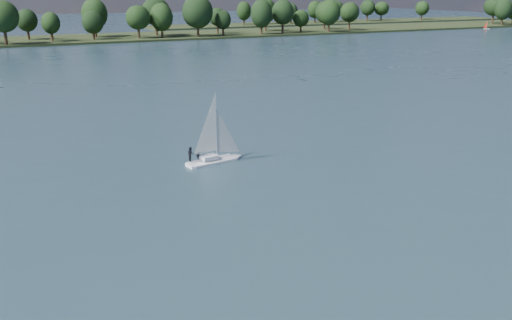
{
  "coord_description": "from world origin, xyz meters",
  "views": [
    {
      "loc": [
        -26.44,
        -7.42,
        17.95
      ],
      "look_at": [
        -3.45,
        38.53,
        2.5
      ],
      "focal_mm": 40.0,
      "sensor_mm": 36.0,
      "label": 1
    }
  ],
  "objects": [
    {
      "name": "dinghy_orange",
      "position": [
        192.17,
        188.18,
        0.99
      ],
      "size": [
        2.81,
        2.1,
        4.2
      ],
      "rotation": [
        0.0,
        0.0,
        -0.47
      ],
      "color": "white",
      "rests_on": "ground"
    },
    {
      "name": "treeline",
      "position": [
        -7.88,
        207.98,
        8.02
      ],
      "size": [
        563.11,
        74.3,
        17.74
      ],
      "color": "black",
      "rests_on": "ground"
    },
    {
      "name": "far_shore_back",
      "position": [
        160.0,
        260.0,
        0.0
      ],
      "size": [
        220.0,
        30.0,
        1.4
      ],
      "primitive_type": "cube",
      "color": "black",
      "rests_on": "ground"
    },
    {
      "name": "ground",
      "position": [
        0.0,
        100.0,
        0.0
      ],
      "size": [
        700.0,
        700.0,
        0.0
      ],
      "primitive_type": "plane",
      "color": "#233342",
      "rests_on": "ground"
    },
    {
      "name": "sailboat",
      "position": [
        -4.49,
        47.05,
        2.23
      ],
      "size": [
        6.26,
        2.7,
        7.98
      ],
      "rotation": [
        0.0,
        0.0,
        0.17
      ],
      "color": "white",
      "rests_on": "ground"
    },
    {
      "name": "far_shore",
      "position": [
        0.0,
        212.0,
        0.0
      ],
      "size": [
        660.0,
        40.0,
        1.5
      ],
      "primitive_type": "cube",
      "color": "black",
      "rests_on": "ground"
    }
  ]
}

